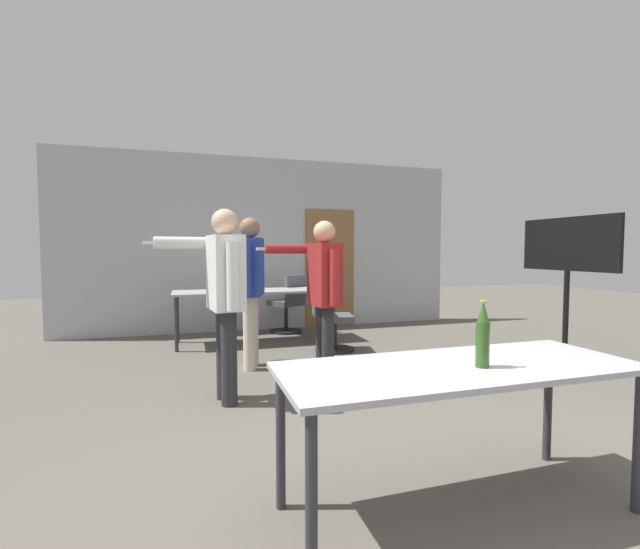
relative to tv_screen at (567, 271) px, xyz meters
name	(u,v)px	position (x,y,z in m)	size (l,w,h in m)	color
back_wall	(269,245)	(-2.77, 3.43, 0.32)	(6.68, 0.12, 2.87)	#B2B5B7
conference_table_near	(459,379)	(-2.78, -1.93, -0.42)	(1.85, 0.69, 0.76)	#A8A8AD
conference_table_far	(256,295)	(-3.15, 2.41, -0.41)	(2.31, 0.70, 0.76)	#A8A8AD
tv_screen	(567,271)	(0.00, 0.00, 0.00)	(0.44, 1.26, 1.71)	black
person_right_polo	(224,287)	(-3.79, 0.03, -0.09)	(0.84, 0.66, 1.70)	#28282D
person_far_watching	(323,286)	(-2.80, 0.26, -0.12)	(0.78, 0.60, 1.63)	#28282D
person_center_tall	(249,278)	(-3.43, 1.07, -0.09)	(0.74, 0.82, 1.70)	beige
office_chair_far_right	(289,305)	(-2.53, 2.96, -0.66)	(0.64, 0.67, 0.94)	black
office_chair_mid_tucked	(329,320)	(-2.30, 1.59, -0.69)	(0.60, 0.54, 0.90)	black
beer_bottle	(483,336)	(-2.70, -2.00, -0.19)	(0.07, 0.07, 0.33)	#2D511E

